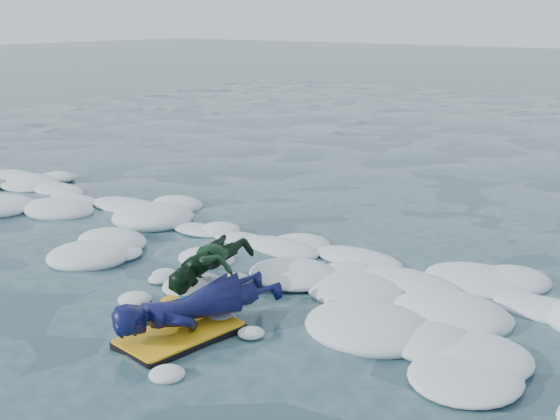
% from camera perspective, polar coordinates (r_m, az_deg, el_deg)
% --- Properties ---
extents(ground, '(120.00, 120.00, 0.00)m').
position_cam_1_polar(ground, '(8.08, -7.70, -5.46)').
color(ground, '#192F3D').
rests_on(ground, ground).
extents(foam_band, '(12.00, 3.10, 0.30)m').
position_cam_1_polar(foam_band, '(8.79, -2.97, -3.56)').
color(foam_band, white).
rests_on(foam_band, ground).
extents(prone_woman_unit, '(1.02, 1.81, 0.45)m').
position_cam_1_polar(prone_woman_unit, '(6.66, -6.81, -7.98)').
color(prone_woman_unit, black).
rests_on(prone_woman_unit, ground).
extents(prone_child_unit, '(0.84, 1.37, 0.50)m').
position_cam_1_polar(prone_child_unit, '(7.59, -5.66, -4.73)').
color(prone_child_unit, black).
rests_on(prone_child_unit, ground).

